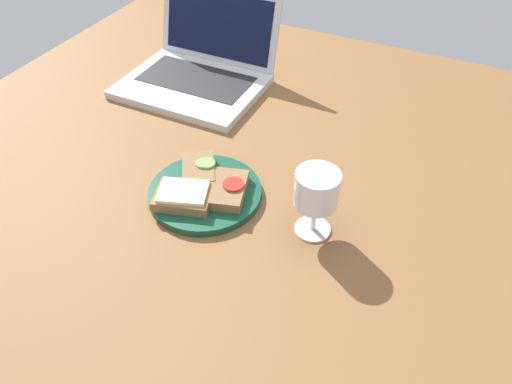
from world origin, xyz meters
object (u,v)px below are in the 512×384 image
Objects in this scene: sandwich_with_cheese at (184,196)px; laptop at (199,71)px; sandwich_with_tomato at (226,189)px; sandwich_with_cucumber at (199,170)px; wine_glass at (317,192)px; plate at (203,192)px.

laptop is (-20.82, 40.55, 0.69)cm from sandwich_with_cheese.
sandwich_with_tomato is 7.92cm from sandwich_with_cucumber.
wine_glass is (25.14, -2.92, 6.53)cm from sandwich_with_cucumber.
sandwich_with_cheese is (-1.51, -4.31, 2.05)cm from plate.
plate is at bearing -169.11° from sandwich_with_tomato.
sandwich_with_tomato is 44.44cm from laptop.
sandwich_with_cheese is at bearing -109.34° from plate.
sandwich_with_cucumber is at bearing 100.15° from sandwich_with_cheese.
sandwich_with_cucumber is 0.94× the size of sandwich_with_cheese.
plate is at bearing 70.66° from sandwich_with_cheese.
laptop reaches higher than sandwich_with_cheese.
sandwich_with_cheese is at bearing -168.31° from wine_glass.
sandwich_with_tomato is at bearing -52.75° from laptop.
sandwich_with_cheese is 0.36× the size of laptop.
sandwich_with_cheese reaches higher than plate.
wine_glass is 0.39× the size of laptop.
sandwich_with_tomato and sandwich_with_cucumber have the same top height.
sandwich_with_cucumber is 0.34× the size of laptop.
laptop is (-19.42, 32.72, 0.78)cm from sandwich_with_cucumber.
sandwich_with_cheese is at bearing -139.50° from sandwich_with_tomato.
wine_glass reaches higher than sandwich_with_tomato.
sandwich_with_cucumber is at bearing 160.51° from sandwich_with_tomato.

